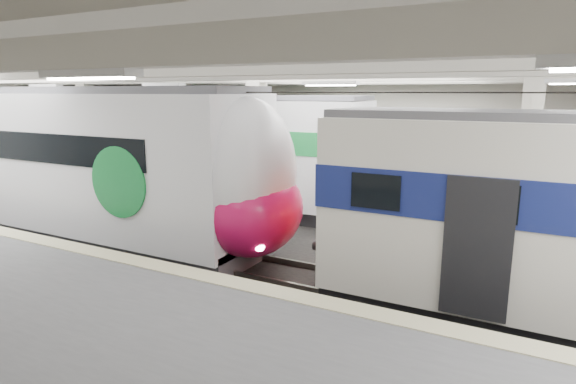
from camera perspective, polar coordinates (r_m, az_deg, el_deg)
The scene contains 3 objects.
station_hall at distance 10.32m, azimuth -3.27°, elevation 3.59°, with size 36.00×24.00×5.75m.
modern_emu at distance 16.33m, azimuth -21.43°, elevation 2.79°, with size 15.28×3.15×4.86m.
far_train at distance 20.57m, azimuth -10.57°, elevation 5.05°, with size 14.46×3.37×4.57m.
Camera 1 is at (5.31, -10.47, 4.72)m, focal length 30.00 mm.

